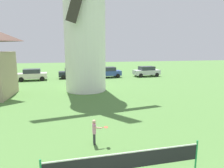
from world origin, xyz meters
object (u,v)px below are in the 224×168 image
windmill (85,18)px  player_far (95,130)px  tennis_net (126,161)px  parked_car_silver (146,71)px  parked_car_black (73,73)px  parked_car_cream (32,74)px  parked_car_blue (108,72)px

windmill → player_far: bearing=-93.6°
windmill → tennis_net: bearing=-90.4°
parked_car_silver → parked_car_black: bearing=176.7°
windmill → player_far: windmill is taller
parked_car_cream → parked_car_blue: size_ratio=1.01×
parked_car_silver → parked_car_blue: bearing=177.5°
player_far → parked_car_cream: bearing=106.5°
player_far → parked_car_silver: bearing=61.2°
windmill → parked_car_cream: 12.26m
tennis_net → parked_car_cream: 23.32m
windmill → tennis_net: (-0.09, -14.29, -6.56)m
parked_car_silver → player_far: bearing=-118.8°
player_far → parked_car_black: parked_car_black is taller
windmill → parked_car_black: (-1.10, 8.96, -6.44)m
tennis_net → parked_car_black: size_ratio=1.29×
parked_car_silver → windmill: bearing=-141.0°
player_far → parked_car_silver: size_ratio=0.27×
tennis_net → windmill: bearing=89.6°
windmill → parked_car_blue: windmill is taller
windmill → tennis_net: size_ratio=2.96×
parked_car_silver → parked_car_cream: bearing=-179.3°
tennis_net → parked_car_black: (-1.01, 23.25, 0.12)m
parked_car_cream → parked_car_black: bearing=8.8°
parked_car_blue → parked_car_black: bearing=175.8°
parked_car_cream → parked_car_silver: bearing=0.7°
player_far → parked_car_black: 20.60m
parked_car_black → tennis_net: bearing=-87.5°
parked_car_cream → parked_car_blue: (10.70, 0.46, 0.00)m
player_far → parked_car_black: size_ratio=0.28×
parked_car_cream → parked_car_silver: 16.82m
tennis_net → parked_car_cream: parked_car_cream is taller
windmill → parked_car_black: windmill is taller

